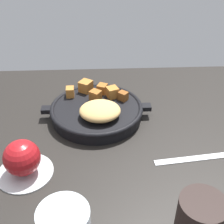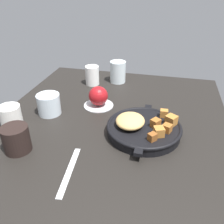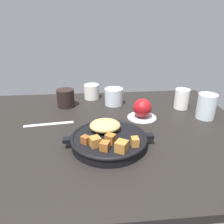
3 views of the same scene
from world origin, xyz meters
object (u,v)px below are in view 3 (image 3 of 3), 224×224
(cast_iron_skillet, at_px, (108,139))
(coffee_mug_dark, at_px, (66,98))
(red_apple, at_px, (142,108))
(water_glass_short, at_px, (114,97))
(butter_knife, at_px, (49,124))
(water_glass_tall, at_px, (206,106))
(white_creamer_pitcher, at_px, (182,99))
(ceramic_mug_white, at_px, (92,92))

(cast_iron_skillet, height_order, coffee_mug_dark, coffee_mug_dark)
(red_apple, bearing_deg, water_glass_short, 121.48)
(butter_knife, height_order, water_glass_tall, water_glass_tall)
(cast_iron_skillet, relative_size, butter_knife, 1.54)
(water_glass_short, bearing_deg, white_creamer_pitcher, -14.01)
(butter_knife, distance_m, ceramic_mug_white, 0.32)
(ceramic_mug_white, bearing_deg, water_glass_tall, -31.25)
(red_apple, distance_m, white_creamer_pitcher, 0.22)
(water_glass_short, relative_size, white_creamer_pitcher, 0.96)
(water_glass_tall, height_order, white_creamer_pitcher, water_glass_tall)
(cast_iron_skillet, xyz_separation_m, water_glass_tall, (0.40, 0.17, 0.03))
(white_creamer_pitcher, relative_size, coffee_mug_dark, 1.10)
(red_apple, bearing_deg, cast_iron_skillet, -128.09)
(butter_knife, bearing_deg, red_apple, -2.50)
(butter_knife, bearing_deg, ceramic_mug_white, 52.62)
(red_apple, relative_size, coffee_mug_dark, 0.94)
(water_glass_tall, distance_m, coffee_mug_dark, 0.60)
(white_creamer_pitcher, bearing_deg, water_glass_tall, -62.69)
(water_glass_short, bearing_deg, coffee_mug_dark, -178.58)
(water_glass_tall, height_order, coffee_mug_dark, water_glass_tall)
(red_apple, height_order, water_glass_tall, water_glass_tall)
(water_glass_short, height_order, coffee_mug_dark, coffee_mug_dark)
(coffee_mug_dark, bearing_deg, ceramic_mug_white, 39.71)
(cast_iron_skillet, distance_m, red_apple, 0.25)
(ceramic_mug_white, xyz_separation_m, coffee_mug_dark, (-0.12, -0.10, 0.00))
(red_apple, xyz_separation_m, ceramic_mug_white, (-0.20, 0.25, -0.01))
(water_glass_short, relative_size, ceramic_mug_white, 1.15)
(red_apple, distance_m, coffee_mug_dark, 0.35)
(cast_iron_skillet, relative_size, ceramic_mug_white, 3.89)
(red_apple, distance_m, ceramic_mug_white, 0.32)
(water_glass_short, height_order, water_glass_tall, water_glass_tall)
(water_glass_tall, height_order, ceramic_mug_white, water_glass_tall)
(water_glass_tall, bearing_deg, white_creamer_pitcher, 117.31)
(white_creamer_pitcher, bearing_deg, butter_knife, -168.76)
(butter_knife, xyz_separation_m, coffee_mug_dark, (0.05, 0.18, 0.04))
(white_creamer_pitcher, bearing_deg, coffee_mug_dark, 172.44)
(red_apple, xyz_separation_m, water_glass_tall, (0.25, -0.02, 0.01))
(butter_knife, distance_m, water_glass_tall, 0.62)
(water_glass_tall, xyz_separation_m, white_creamer_pitcher, (-0.06, 0.11, -0.01))
(ceramic_mug_white, bearing_deg, cast_iron_skillet, -83.82)
(cast_iron_skillet, distance_m, butter_knife, 0.27)
(ceramic_mug_white, distance_m, coffee_mug_dark, 0.15)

